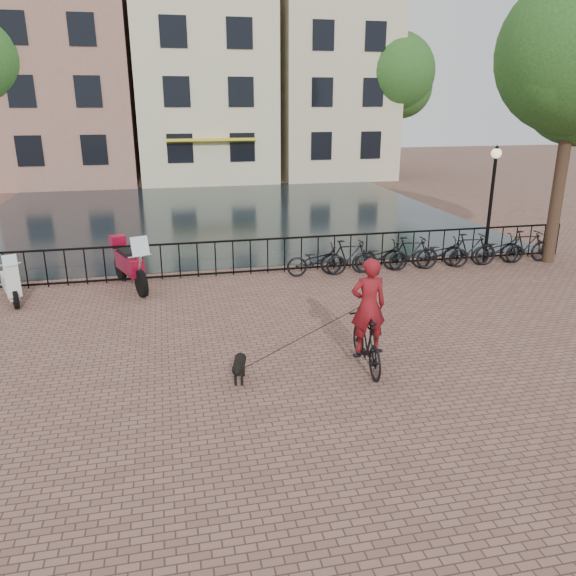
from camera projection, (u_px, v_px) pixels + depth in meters
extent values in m
plane|color=brown|center=(329.00, 420.00, 8.79)|extent=(100.00, 100.00, 0.00)
plane|color=black|center=(219.00, 213.00, 24.81)|extent=(20.00, 20.00, 0.00)
cube|color=black|center=(250.00, 240.00, 15.88)|extent=(20.00, 0.05, 0.05)
cube|color=black|center=(251.00, 271.00, 16.17)|extent=(20.00, 0.05, 0.05)
cube|color=#8B6251|center=(66.00, 78.00, 33.14)|extent=(7.50, 9.00, 12.00)
cube|color=beige|center=(203.00, 88.00, 34.92)|extent=(8.00, 9.00, 11.00)
cube|color=gold|center=(212.00, 141.00, 31.49)|extent=(5.00, 0.60, 0.15)
cube|color=beige|center=(327.00, 76.00, 36.31)|extent=(7.00, 9.00, 12.50)
cylinder|color=black|center=(561.00, 170.00, 16.53)|extent=(0.36, 0.36, 5.60)
cylinder|color=black|center=(392.00, 130.00, 35.29)|extent=(0.36, 0.36, 5.95)
sphere|color=#194D1B|center=(396.00, 72.00, 34.21)|extent=(4.76, 4.76, 4.76)
cylinder|color=black|center=(490.00, 211.00, 16.78)|extent=(0.10, 0.10, 3.20)
sphere|color=beige|center=(496.00, 153.00, 16.24)|extent=(0.30, 0.30, 0.30)
imported|color=black|center=(367.00, 341.00, 10.33)|extent=(0.62, 1.84, 1.09)
imported|color=maroon|center=(369.00, 296.00, 10.06)|extent=(0.81, 0.56, 2.14)
imported|color=black|center=(317.00, 261.00, 15.86)|extent=(1.75, 0.71, 0.90)
imported|color=black|center=(349.00, 257.00, 16.04)|extent=(1.69, 0.55, 1.00)
imported|color=black|center=(380.00, 257.00, 16.25)|extent=(1.72, 0.60, 0.90)
imported|color=black|center=(411.00, 253.00, 16.43)|extent=(1.70, 0.64, 1.00)
imported|color=black|center=(440.00, 253.00, 16.64)|extent=(1.78, 0.81, 0.90)
imported|color=black|center=(470.00, 250.00, 16.82)|extent=(1.70, 0.61, 1.00)
imported|color=black|center=(498.00, 250.00, 17.02)|extent=(1.73, 0.63, 0.90)
imported|color=black|center=(526.00, 246.00, 17.20)|extent=(1.69, 0.56, 1.00)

